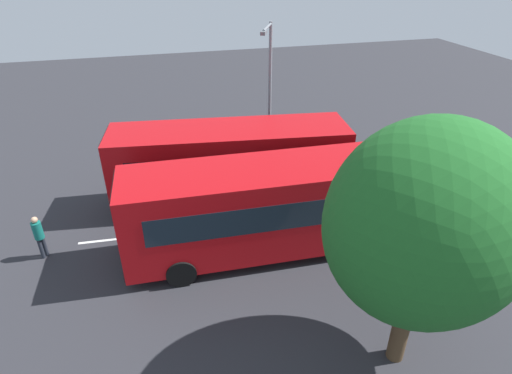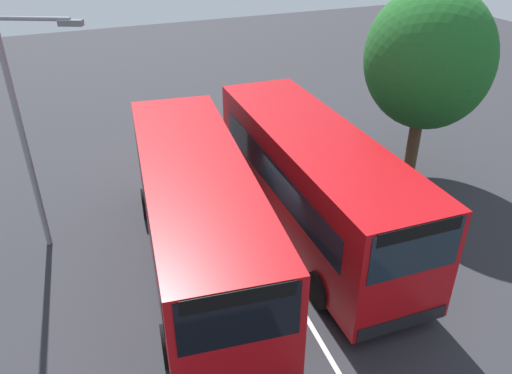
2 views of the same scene
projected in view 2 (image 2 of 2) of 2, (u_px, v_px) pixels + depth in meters
ground_plane at (268, 251)px, 14.48m from camera, size 62.70×62.70×0.00m
bus_far_left at (197, 214)px, 12.93m from camera, size 9.72×3.71×3.25m
bus_center_left at (313, 180)px, 14.49m from camera, size 9.57×2.96×3.25m
street_lamp at (28, 124)px, 12.91m from camera, size 1.10×2.02×6.54m
depot_tree at (428, 59)px, 16.68m from camera, size 4.54×4.08×6.62m
lane_stripe_outer_left at (268, 251)px, 14.48m from camera, size 12.07×0.96×0.01m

